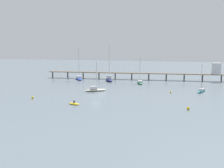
{
  "coord_description": "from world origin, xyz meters",
  "views": [
    {
      "loc": [
        27.77,
        -69.28,
        13.52
      ],
      "look_at": [
        0.0,
        14.65,
        1.5
      ],
      "focal_mm": 42.66,
      "sensor_mm": 36.0,
      "label": 1
    }
  ],
  "objects": [
    {
      "name": "dinghy_yellow",
      "position": [
        -0.66,
        -12.46,
        0.2
      ],
      "size": [
        3.43,
        2.31,
        1.14
      ],
      "color": "yellow",
      "rests_on": "ground_plane"
    },
    {
      "name": "ground_plane",
      "position": [
        0.0,
        0.0,
        0.0
      ],
      "size": [
        400.0,
        400.0,
        0.0
      ],
      "primitive_type": "plane",
      "color": "slate"
    },
    {
      "name": "mooring_buoy_outer",
      "position": [
        25.73,
        -9.69,
        0.34
      ],
      "size": [
        0.69,
        0.69,
        0.69
      ],
      "primitive_type": "sphere",
      "color": "yellow",
      "rests_on": "ground_plane"
    },
    {
      "name": "sailboat_navy",
      "position": [
        -7.48,
        33.38,
        0.88
      ],
      "size": [
        6.3,
        9.19,
        14.2
      ],
      "color": "navy",
      "rests_on": "ground_plane"
    },
    {
      "name": "sailboat_blue",
      "position": [
        -21.62,
        34.46,
        0.76
      ],
      "size": [
        6.78,
        8.96,
        14.0
      ],
      "color": "#2D4CB7",
      "rests_on": "ground_plane"
    },
    {
      "name": "mooring_buoy_near",
      "position": [
        -14.45,
        -9.48,
        0.33
      ],
      "size": [
        0.67,
        0.67,
        0.67
      ],
      "primitive_type": "sphere",
      "color": "yellow",
      "rests_on": "ground_plane"
    },
    {
      "name": "sailboat_green",
      "position": [
        6.2,
        29.92,
        0.6
      ],
      "size": [
        4.48,
        8.65,
        10.02
      ],
      "color": "#287F4C",
      "rests_on": "ground_plane"
    },
    {
      "name": "pier",
      "position": [
        12.53,
        43.36,
        3.58
      ],
      "size": [
        74.9,
        12.1,
        7.51
      ],
      "color": "brown",
      "rests_on": "ground_plane"
    },
    {
      "name": "sailboat_cream",
      "position": [
        -3.2,
        7.47,
        0.65
      ],
      "size": [
        6.88,
        5.87,
        9.27
      ],
      "color": "beige",
      "rests_on": "ground_plane"
    },
    {
      "name": "mooring_buoy_far",
      "position": [
        19.7,
        11.54,
        0.28
      ],
      "size": [
        0.55,
        0.55,
        0.55
      ],
      "primitive_type": "sphere",
      "color": "yellow",
      "rests_on": "ground_plane"
    },
    {
      "name": "sailboat_teal",
      "position": [
        28.56,
        16.63,
        0.59
      ],
      "size": [
        3.26,
        6.45,
        8.74
      ],
      "color": "#1E727A",
      "rests_on": "ground_plane"
    }
  ]
}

